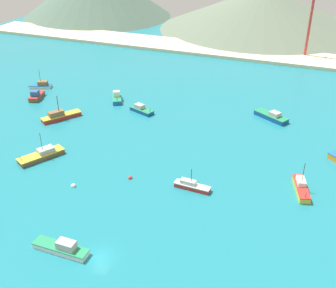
% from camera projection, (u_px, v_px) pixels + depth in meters
% --- Properties ---
extents(ground, '(260.00, 280.00, 0.50)m').
position_uv_depth(ground, '(167.00, 169.00, 94.58)').
color(ground, teal).
extents(fishing_boat_2, '(7.82, 4.97, 2.21)m').
position_uv_depth(fishing_boat_2, '(141.00, 110.00, 120.27)').
color(fishing_boat_2, '#14478C').
rests_on(fishing_boat_2, ground).
extents(fishing_boat_4, '(7.89, 10.97, 6.47)m').
position_uv_depth(fishing_boat_4, '(42.00, 155.00, 97.81)').
color(fishing_boat_4, brown).
rests_on(fishing_boat_4, ground).
extents(fishing_boat_6, '(7.67, 4.90, 6.29)m').
position_uv_depth(fishing_boat_6, '(41.00, 85.00, 137.03)').
color(fishing_boat_6, silver).
rests_on(fishing_boat_6, ground).
extents(fishing_boat_7, '(8.23, 10.63, 6.97)m').
position_uv_depth(fishing_boat_7, '(60.00, 116.00, 116.14)').
color(fishing_boat_7, red).
rests_on(fishing_boat_7, ground).
extents(fishing_boat_9, '(10.24, 7.72, 2.45)m').
position_uv_depth(fishing_boat_9, '(272.00, 116.00, 116.25)').
color(fishing_boat_9, '#14478C').
rests_on(fishing_boat_9, ground).
extents(fishing_boat_10, '(5.65, 7.23, 2.88)m').
position_uv_depth(fishing_boat_10, '(117.00, 98.00, 127.29)').
color(fishing_boat_10, '#1E5BA8').
rests_on(fishing_boat_10, ground).
extents(fishing_boat_12, '(4.56, 7.27, 2.89)m').
position_uv_depth(fishing_boat_12, '(36.00, 96.00, 128.67)').
color(fishing_boat_12, brown).
rests_on(fishing_boat_12, ground).
extents(fishing_boat_13, '(10.05, 2.50, 2.47)m').
position_uv_depth(fishing_boat_13, '(62.00, 248.00, 70.82)').
color(fishing_boat_13, silver).
rests_on(fishing_boat_13, ground).
extents(fishing_boat_14, '(7.71, 2.18, 4.81)m').
position_uv_depth(fishing_boat_14, '(191.00, 186.00, 86.99)').
color(fishing_boat_14, red).
rests_on(fishing_boat_14, ground).
extents(fishing_boat_15, '(4.60, 9.15, 6.57)m').
position_uv_depth(fishing_boat_15, '(301.00, 187.00, 86.22)').
color(fishing_boat_15, gold).
rests_on(fishing_boat_15, ground).
extents(buoy_0, '(1.05, 1.05, 1.05)m').
position_uv_depth(buoy_0, '(73.00, 186.00, 87.91)').
color(buoy_0, silver).
rests_on(buoy_0, ground).
extents(buoy_1, '(0.89, 0.89, 0.89)m').
position_uv_depth(buoy_1, '(130.00, 178.00, 90.60)').
color(buoy_1, red).
rests_on(buoy_1, ground).
extents(beach_strip, '(247.00, 18.41, 1.20)m').
position_uv_depth(beach_strip, '(250.00, 53.00, 168.35)').
color(beach_strip, beige).
rests_on(beach_strip, ground).
extents(hill_central, '(98.81, 98.81, 19.75)m').
position_uv_depth(hill_central, '(263.00, 8.00, 200.35)').
color(hill_central, '#60705B').
rests_on(hill_central, ground).
extents(radio_tower, '(2.84, 2.27, 28.40)m').
position_uv_depth(radio_tower, '(310.00, 20.00, 158.20)').
color(radio_tower, '#B7332D').
rests_on(radio_tower, ground).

